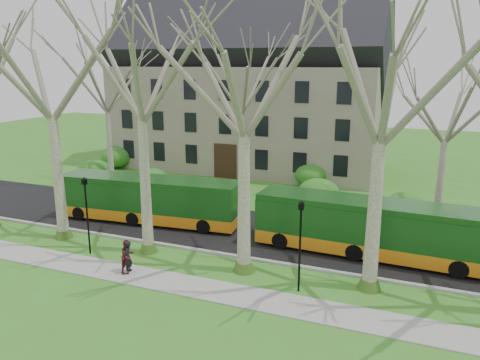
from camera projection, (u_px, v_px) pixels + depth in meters
name	position (u px, v px, depth m)	size (l,w,h in m)	color
ground	(194.00, 263.00, 24.94)	(120.00, 120.00, 0.00)	#3F7621
sidewalk	(170.00, 282.00, 22.68)	(70.00, 2.00, 0.06)	gray
road	(234.00, 229.00, 29.88)	(80.00, 8.00, 0.06)	black
curb	(206.00, 251.00, 26.27)	(80.00, 0.25, 0.14)	#A5A39E
building	(249.00, 86.00, 46.74)	(26.50, 12.20, 16.00)	gray
tree_row_verge	(193.00, 132.00, 23.50)	(49.00, 7.00, 14.00)	gray
tree_row_far	(245.00, 125.00, 33.86)	(33.00, 7.00, 12.00)	gray
lamp_row	(184.00, 223.00, 23.41)	(36.22, 0.22, 4.30)	black
hedges	(221.00, 178.00, 38.98)	(30.60, 8.60, 2.00)	#31611B
bus_lead	(149.00, 199.00, 31.00)	(12.29, 2.56, 3.07)	#144816
bus_follow	(372.00, 227.00, 25.50)	(12.69, 2.64, 3.17)	#144816
pedestrian_a	(128.00, 257.00, 23.42)	(0.62, 0.41, 1.70)	black
pedestrian_b	(128.00, 256.00, 23.54)	(0.83, 0.65, 1.71)	maroon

